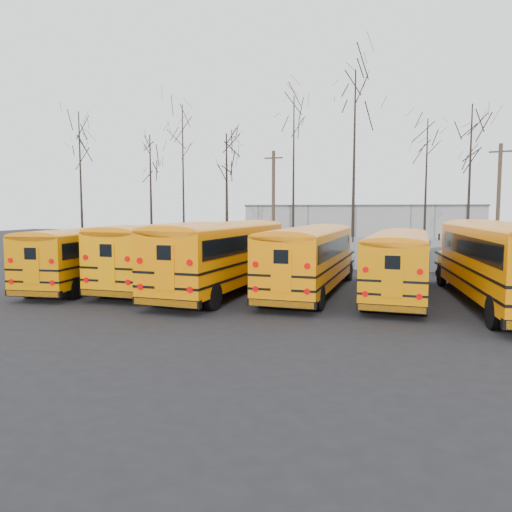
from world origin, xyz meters
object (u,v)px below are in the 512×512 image
(bus_d, at_px, (310,254))
(bus_c, at_px, (223,251))
(bus_a, at_px, (91,252))
(bus_f, at_px, (502,257))
(bus_e, at_px, (399,259))
(utility_pole_right, at_px, (498,203))
(utility_pole_left, at_px, (273,203))
(bus_b, at_px, (167,249))

(bus_d, bearing_deg, bus_c, -166.40)
(bus_a, relative_size, bus_c, 0.90)
(bus_d, distance_m, bus_f, 7.53)
(bus_a, xyz_separation_m, bus_e, (14.21, 0.69, -0.03))
(bus_a, bearing_deg, bus_f, -6.01)
(bus_e, bearing_deg, bus_f, -12.29)
(bus_f, relative_size, utility_pole_right, 1.48)
(bus_a, distance_m, bus_e, 14.23)
(bus_c, xyz_separation_m, bus_e, (7.46, 0.74, -0.22))
(bus_c, distance_m, utility_pole_left, 17.10)
(bus_a, relative_size, bus_d, 0.96)
(bus_f, bearing_deg, utility_pole_left, 122.17)
(bus_b, relative_size, utility_pole_right, 1.37)
(bus_c, bearing_deg, bus_e, 10.09)
(utility_pole_left, bearing_deg, bus_d, -66.57)
(utility_pole_right, bearing_deg, bus_b, -126.37)
(utility_pole_left, bearing_deg, bus_c, -79.38)
(bus_d, xyz_separation_m, bus_f, (7.46, -1.01, 0.17))
(bus_d, bearing_deg, bus_f, -5.25)
(bus_c, height_order, bus_e, bus_c)
(bus_d, distance_m, utility_pole_left, 17.21)
(bus_e, relative_size, bus_f, 0.85)
(bus_c, relative_size, utility_pole_left, 1.43)
(bus_b, xyz_separation_m, bus_c, (3.18, -1.02, 0.08))
(bus_b, height_order, bus_e, bus_b)
(bus_b, height_order, bus_d, bus_b)
(bus_a, distance_m, utility_pole_right, 26.46)
(utility_pole_right, bearing_deg, bus_a, -129.94)
(bus_a, relative_size, utility_pole_left, 1.29)
(bus_e, height_order, bus_f, bus_f)
(bus_c, relative_size, bus_d, 1.07)
(utility_pole_right, bearing_deg, bus_f, -87.67)
(utility_pole_left, bearing_deg, utility_pole_right, 2.51)
(bus_a, bearing_deg, bus_e, -2.18)
(utility_pole_right, bearing_deg, utility_pole_left, -170.07)
(bus_a, height_order, bus_e, bus_a)
(bus_a, distance_m, bus_c, 6.75)
(bus_c, bearing_deg, bus_f, 3.00)
(bus_a, distance_m, utility_pole_left, 17.70)
(bus_b, distance_m, utility_pole_left, 16.08)
(bus_c, xyz_separation_m, bus_f, (11.17, -0.28, 0.06))
(bus_d, xyz_separation_m, utility_pole_right, (10.28, 15.55, 2.39))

